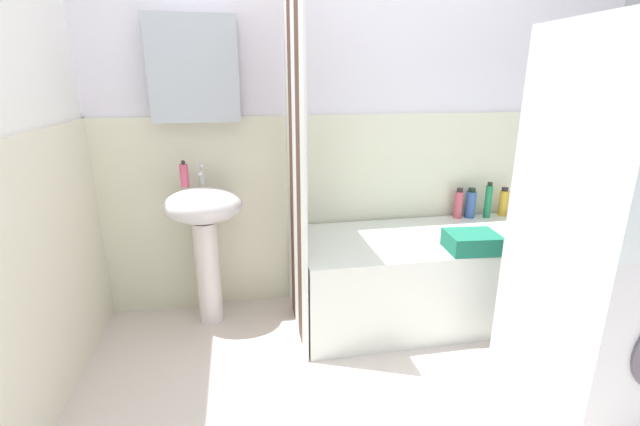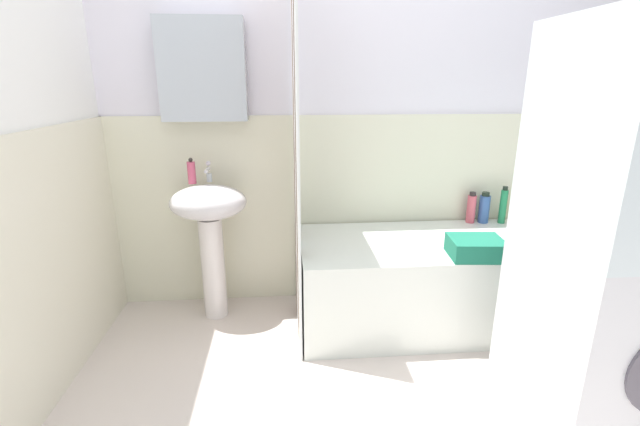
% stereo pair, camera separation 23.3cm
% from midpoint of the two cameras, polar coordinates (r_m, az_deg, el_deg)
% --- Properties ---
extents(wall_back_tiled, '(3.60, 0.18, 2.40)m').
position_cam_midpoint_polar(wall_back_tiled, '(2.73, 0.71, 11.61)').
color(wall_back_tiled, white).
rests_on(wall_back_tiled, ground_plane).
extents(sink, '(0.44, 0.34, 0.83)m').
position_cam_midpoint_polar(sink, '(2.57, -17.58, -1.68)').
color(sink, white).
rests_on(sink, ground_plane).
extents(faucet, '(0.03, 0.12, 0.12)m').
position_cam_midpoint_polar(faucet, '(2.58, -17.95, 4.83)').
color(faucet, silver).
rests_on(faucet, sink).
extents(soap_dispenser, '(0.05, 0.05, 0.15)m').
position_cam_midpoint_polar(soap_dispenser, '(2.57, -20.05, 4.72)').
color(soap_dispenser, '#C84C6A').
rests_on(soap_dispenser, sink).
extents(bathtub, '(1.55, 0.71, 0.51)m').
position_cam_midpoint_polar(bathtub, '(2.71, 11.36, -8.17)').
color(bathtub, silver).
rests_on(bathtub, ground_plane).
extents(shower_curtain, '(0.01, 0.71, 2.00)m').
position_cam_midpoint_polar(shower_curtain, '(2.30, -6.21, 7.05)').
color(shower_curtain, white).
rests_on(shower_curtain, ground_plane).
extents(lotion_bottle, '(0.06, 0.06, 0.20)m').
position_cam_midpoint_polar(lotion_bottle, '(3.14, 21.18, 1.30)').
color(lotion_bottle, gold).
rests_on(lotion_bottle, bathtub).
extents(shampoo_bottle, '(0.04, 0.04, 0.24)m').
position_cam_midpoint_polar(shampoo_bottle, '(3.05, 19.36, 1.51)').
color(shampoo_bottle, '#20814E').
rests_on(shampoo_bottle, bathtub).
extents(body_wash_bottle, '(0.07, 0.07, 0.20)m').
position_cam_midpoint_polar(body_wash_bottle, '(3.02, 17.24, 1.15)').
color(body_wash_bottle, '#345798').
rests_on(body_wash_bottle, bathtub).
extents(conditioner_bottle, '(0.06, 0.06, 0.20)m').
position_cam_midpoint_polar(conditioner_bottle, '(2.99, 15.77, 1.13)').
color(conditioner_bottle, '#CF5362').
rests_on(conditioner_bottle, bathtub).
extents(towel_folded, '(0.29, 0.24, 0.10)m').
position_cam_midpoint_polar(towel_folded, '(2.43, 16.93, -3.72)').
color(towel_folded, '#1C6E54').
rests_on(towel_folded, bathtub).
extents(washer_dryer_stack, '(0.64, 0.62, 1.62)m').
position_cam_midpoint_polar(washer_dryer_stack, '(2.10, 32.56, -1.94)').
color(washer_dryer_stack, white).
rests_on(washer_dryer_stack, ground_plane).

